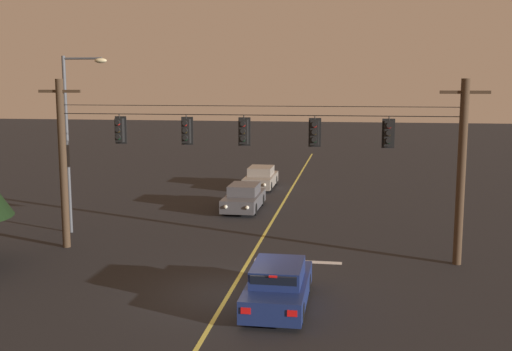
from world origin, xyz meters
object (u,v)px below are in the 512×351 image
traffic_light_rightmost (389,134)px  car_oncoming_trailing (261,178)px  traffic_light_right_inner (315,133)px  street_lamp_corner (73,128)px  traffic_light_leftmost (119,130)px  traffic_light_centre (244,132)px  car_oncoming_lead (244,198)px  car_waiting_near_lane (278,286)px  traffic_light_left_inner (186,131)px

traffic_light_rightmost → car_oncoming_trailing: 18.06m
traffic_light_right_inner → street_lamp_corner: 11.32m
traffic_light_leftmost → traffic_light_centre: same height
car_oncoming_lead → traffic_light_rightmost: bearing=-51.1°
traffic_light_leftmost → traffic_light_centre: 5.10m
traffic_light_leftmost → car_oncoming_trailing: (3.39, 15.95, -4.32)m
traffic_light_centre → car_waiting_near_lane: traffic_light_centre is taller
traffic_light_centre → traffic_light_rightmost: size_ratio=1.00×
traffic_light_right_inner → traffic_light_rightmost: bearing=0.0°
car_oncoming_lead → street_lamp_corner: street_lamp_corner is taller
car_oncoming_lead → street_lamp_corner: 10.14m
traffic_light_leftmost → traffic_light_right_inner: bearing=0.0°
traffic_light_leftmost → traffic_light_left_inner: size_ratio=1.00×
street_lamp_corner → traffic_light_rightmost: bearing=-10.2°
traffic_light_left_inner → traffic_light_rightmost: (7.88, 0.00, 0.00)m
traffic_light_centre → car_oncoming_lead: (-1.58, 8.83, -4.32)m
traffic_light_leftmost → traffic_light_rightmost: same height
traffic_light_leftmost → traffic_light_right_inner: (7.87, 0.00, 0.00)m
traffic_light_left_inner → traffic_light_right_inner: size_ratio=1.00×
traffic_light_right_inner → car_waiting_near_lane: 7.02m
car_oncoming_trailing → traffic_light_right_inner: bearing=-74.3°
traffic_light_centre → street_lamp_corner: size_ratio=0.15×
car_oncoming_lead → traffic_light_centre: bearing=-79.8°
traffic_light_rightmost → car_oncoming_lead: traffic_light_rightmost is taller
traffic_light_leftmost → street_lamp_corner: (-3.18, 2.48, -0.14)m
traffic_light_rightmost → car_waiting_near_lane: bearing=-122.6°
traffic_light_centre → car_oncoming_trailing: (-1.72, 15.95, -4.32)m
car_waiting_near_lane → car_oncoming_trailing: 21.76m
street_lamp_corner → traffic_light_centre: bearing=-16.7°
traffic_light_left_inner → traffic_light_centre: bearing=0.0°
street_lamp_corner → car_oncoming_trailing: bearing=64.0°
street_lamp_corner → traffic_light_right_inner: bearing=-12.6°
car_oncoming_lead → car_oncoming_trailing: (-0.14, 7.12, 0.00)m
car_oncoming_trailing → traffic_light_rightmost: bearing=-65.5°
traffic_light_left_inner → traffic_light_rightmost: same height
car_waiting_near_lane → street_lamp_corner: (-10.33, 7.96, 4.19)m
traffic_light_centre → street_lamp_corner: (-8.28, 2.48, -0.14)m
traffic_light_leftmost → traffic_light_rightmost: size_ratio=1.00×
traffic_light_left_inner → street_lamp_corner: size_ratio=0.15×
traffic_light_left_inner → traffic_light_right_inner: (5.09, 0.00, 0.00)m
traffic_light_leftmost → traffic_light_right_inner: 7.87m
traffic_light_right_inner → car_oncoming_lead: traffic_light_right_inner is taller
traffic_light_left_inner → traffic_light_right_inner: same height
traffic_light_leftmost → car_oncoming_trailing: 16.87m
traffic_light_left_inner → car_oncoming_lead: (0.74, 8.83, -4.32)m
traffic_light_right_inner → traffic_light_rightmost: 2.79m
traffic_light_leftmost → traffic_light_rightmost: 10.66m
traffic_light_right_inner → car_waiting_near_lane: traffic_light_right_inner is taller
traffic_light_centre → traffic_light_rightmost: bearing=0.0°
traffic_light_right_inner → car_oncoming_trailing: size_ratio=0.28×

